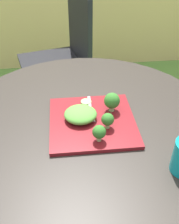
% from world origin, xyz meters
% --- Properties ---
extents(ground_plane, '(12.00, 12.00, 0.00)m').
position_xyz_m(ground_plane, '(0.00, 0.00, 0.00)').
color(ground_plane, '#568438').
extents(patio_table, '(0.99, 0.99, 0.70)m').
position_xyz_m(patio_table, '(0.00, 0.00, 0.48)').
color(patio_table, '#28231E').
rests_on(patio_table, ground_plane).
extents(patio_chair, '(0.53, 0.53, 0.90)m').
position_xyz_m(patio_chair, '(-0.06, 0.99, 0.53)').
color(patio_chair, black).
rests_on(patio_chair, ground_plane).
extents(salad_plate, '(0.30, 0.30, 0.01)m').
position_xyz_m(salad_plate, '(0.02, -0.03, 0.71)').
color(salad_plate, maroon).
rests_on(salad_plate, patio_table).
extents(fork, '(0.03, 0.15, 0.00)m').
position_xyz_m(fork, '(0.02, 0.02, 0.72)').
color(fork, silver).
rests_on(fork, salad_plate).
extents(lettuce_mound, '(0.11, 0.11, 0.04)m').
position_xyz_m(lettuce_mound, '(-0.02, -0.02, 0.74)').
color(lettuce_mound, '#519338').
rests_on(lettuce_mound, salad_plate).
extents(broccoli_floret_0, '(0.04, 0.04, 0.06)m').
position_xyz_m(broccoli_floret_0, '(0.03, -0.13, 0.75)').
color(broccoli_floret_0, '#99B770').
rests_on(broccoli_floret_0, salad_plate).
extents(broccoli_floret_1, '(0.06, 0.06, 0.07)m').
position_xyz_m(broccoli_floret_1, '(0.09, 0.02, 0.76)').
color(broccoli_floret_1, '#99B770').
rests_on(broccoli_floret_1, salad_plate).
extents(broccoli_floret_2, '(0.04, 0.04, 0.06)m').
position_xyz_m(broccoli_floret_2, '(0.06, -0.07, 0.75)').
color(broccoli_floret_2, '#99B770').
rests_on(broccoli_floret_2, salad_plate).
extents(cucumber_slice_0, '(0.04, 0.04, 0.01)m').
position_xyz_m(cucumber_slice_0, '(0.01, 0.08, 0.72)').
color(cucumber_slice_0, '#8EB766').
rests_on(cucumber_slice_0, salad_plate).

